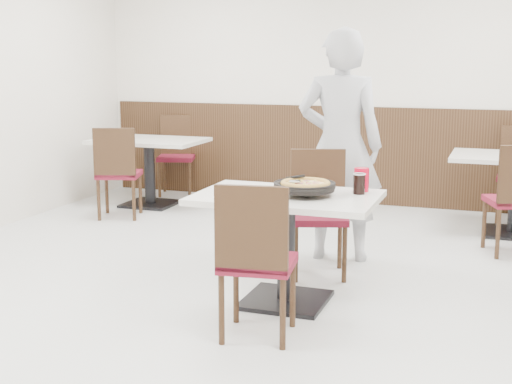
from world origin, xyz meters
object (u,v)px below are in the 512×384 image
(diner_person, at_px, (340,146))
(side_plate, at_px, (228,194))
(main_table, at_px, (286,249))
(chair_near, at_px, (258,259))
(bg_chair_left_near, at_px, (119,172))
(chair_far, at_px, (319,215))
(bg_table_left, at_px, (150,172))
(bg_chair_left_far, at_px, (176,156))
(red_cup, at_px, (361,180))
(pizza, at_px, (305,186))
(cola_glass, at_px, (359,184))
(pizza_pan, at_px, (304,189))

(diner_person, bearing_deg, side_plate, 63.70)
(main_table, height_order, chair_near, chair_near)
(main_table, height_order, bg_chair_left_near, bg_chair_left_near)
(chair_near, xyz_separation_m, chair_far, (0.04, 1.29, 0.00))
(bg_table_left, distance_m, bg_chair_left_far, 0.67)
(red_cup, distance_m, bg_table_left, 3.68)
(pizza, height_order, cola_glass, cola_glass)
(pizza, relative_size, bg_table_left, 0.26)
(main_table, height_order, pizza, pizza)
(pizza, bearing_deg, bg_chair_left_far, 127.86)
(cola_glass, relative_size, bg_table_left, 0.11)
(cola_glass, height_order, diner_person, diner_person)
(pizza_pan, bearing_deg, red_cup, 41.14)
(pizza_pan, xyz_separation_m, side_plate, (-0.47, -0.16, -0.03))
(chair_far, distance_m, diner_person, 0.69)
(main_table, height_order, pizza_pan, pizza_pan)
(diner_person, bearing_deg, main_table, 77.60)
(side_plate, distance_m, red_cup, 0.91)
(red_cup, bearing_deg, bg_chair_left_far, 133.65)
(pizza, bearing_deg, main_table, -169.93)
(chair_far, xyz_separation_m, cola_glass, (0.40, -0.49, 0.34))
(chair_near, xyz_separation_m, pizza, (0.11, 0.64, 0.34))
(diner_person, height_order, bg_chair_left_near, diner_person)
(cola_glass, bearing_deg, main_table, -157.80)
(bg_chair_left_far, bearing_deg, chair_near, 104.65)
(bg_table_left, bearing_deg, bg_chair_left_near, -91.32)
(cola_glass, height_order, bg_chair_left_far, bg_chair_left_far)
(red_cup, bearing_deg, bg_table_left, 140.97)
(side_plate, relative_size, bg_chair_left_far, 0.19)
(main_table, bearing_deg, chair_near, -88.52)
(bg_table_left, xyz_separation_m, bg_chair_left_near, (-0.01, -0.64, 0.10))
(cola_glass, xyz_separation_m, red_cup, (-0.00, 0.10, 0.02))
(pizza_pan, xyz_separation_m, bg_chair_left_far, (-2.51, 3.25, -0.32))
(cola_glass, height_order, bg_table_left, cola_glass)
(pizza, bearing_deg, red_cup, 39.25)
(pizza, distance_m, diner_person, 1.17)
(chair_near, xyz_separation_m, bg_chair_left_near, (-2.43, 2.56, 0.00))
(main_table, xyz_separation_m, chair_near, (0.02, -0.61, 0.10))
(pizza, xyz_separation_m, red_cup, (0.32, 0.26, 0.02))
(pizza_pan, bearing_deg, side_plate, -161.20)
(bg_table_left, height_order, bg_chair_left_near, bg_chair_left_near)
(main_table, relative_size, bg_chair_left_near, 1.26)
(pizza_pan, bearing_deg, cola_glass, 28.91)
(diner_person, bearing_deg, bg_chair_left_near, -25.05)
(cola_glass, bearing_deg, diner_person, 109.73)
(side_plate, xyz_separation_m, diner_person, (0.44, 1.35, 0.18))
(cola_glass, relative_size, bg_chair_left_near, 0.14)
(chair_far, relative_size, red_cup, 5.94)
(cola_glass, distance_m, red_cup, 0.10)
(main_table, bearing_deg, side_plate, -155.75)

